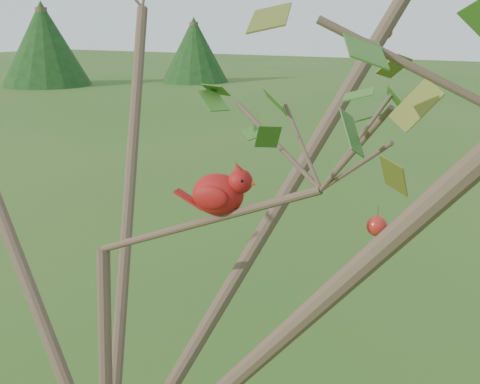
{
  "coord_description": "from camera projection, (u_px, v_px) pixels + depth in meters",
  "views": [
    {
      "loc": [
        0.94,
        -0.99,
        2.51
      ],
      "look_at": [
        0.36,
        0.08,
        2.16
      ],
      "focal_mm": 45.0,
      "sensor_mm": 36.0,
      "label": 1
    }
  ],
  "objects": [
    {
      "name": "cardinal",
      "position": [
        221.0,
        192.0,
        1.28
      ],
      "size": [
        0.19,
        0.11,
        0.13
      ],
      "rotation": [
        0.0,
        0.0,
        0.16
      ],
      "color": "#A0190D",
      "rests_on": "ground"
    },
    {
      "name": "crabapple_tree",
      "position": [
        87.0,
        201.0,
        1.34
      ],
      "size": [
        2.35,
        2.05,
        2.95
      ],
      "color": "#473226",
      "rests_on": "ground"
    }
  ]
}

